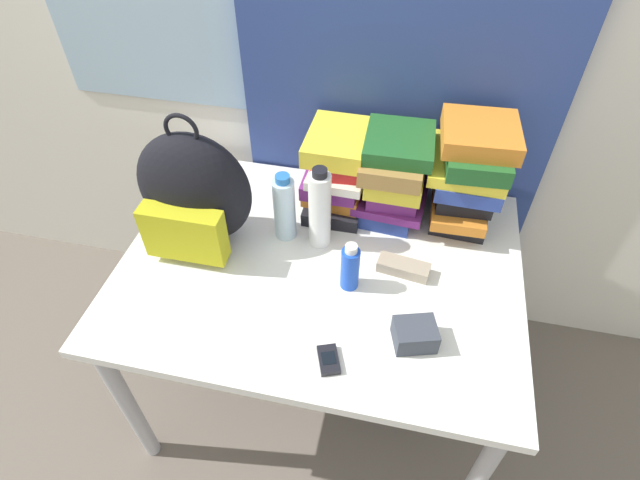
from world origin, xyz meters
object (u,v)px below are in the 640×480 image
sunscreen_bottle (350,267)px  backpack (194,193)px  book_stack_right (468,174)px  camera_pouch (415,334)px  book_stack_left (337,170)px  book_stack_center (394,174)px  sunglasses_case (403,267)px  cell_phone (329,360)px  sports_bottle (320,209)px  water_bottle (284,208)px

sunscreen_bottle → backpack: bearing=168.9°
book_stack_right → camera_pouch: 0.54m
camera_pouch → book_stack_left: bearing=120.8°
book_stack_center → sunglasses_case: 0.30m
cell_phone → backpack: bearing=143.3°
book_stack_left → book_stack_center: 0.18m
backpack → sports_bottle: size_ratio=1.55×
book_stack_right → sunscreen_bottle: (-0.30, -0.35, -0.11)m
book_stack_right → water_bottle: bearing=-160.1°
backpack → sunscreen_bottle: bearing=-11.1°
book_stack_left → camera_pouch: size_ratio=2.27×
book_stack_center → sunscreen_bottle: book_stack_center is taller
water_bottle → cell_phone: bearing=-62.0°
sports_bottle → book_stack_center: bearing=45.3°
book_stack_right → sunglasses_case: (-0.15, -0.27, -0.16)m
sports_bottle → sunglasses_case: bearing=-14.8°
book_stack_center → cell_phone: 0.63m
backpack → water_bottle: bearing=15.2°
water_bottle → backpack: bearing=-164.8°
book_stack_center → sports_bottle: bearing=-134.7°
book_stack_left → camera_pouch: 0.59m
water_bottle → cell_phone: 0.49m
backpack → water_bottle: (0.25, 0.07, -0.07)m
water_bottle → sunscreen_bottle: bearing=-35.2°
book_stack_left → water_bottle: (-0.13, -0.19, -0.02)m
backpack → book_stack_center: bearing=24.7°
water_bottle → sports_bottle: (0.11, -0.01, 0.02)m
backpack → book_stack_right: bearing=18.4°
camera_pouch → sunglasses_case: bearing=102.1°
book_stack_left → water_bottle: 0.23m
water_bottle → cell_phone: (0.22, -0.42, -0.10)m
book_stack_left → sunglasses_case: bearing=-46.9°
sunscreen_bottle → cell_phone: sunscreen_bottle is taller
cell_phone → book_stack_left: bearing=99.1°
sunscreen_bottle → sunglasses_case: sunscreen_bottle is taller
book_stack_left → sunglasses_case: book_stack_left is taller
water_bottle → sunglasses_case: size_ratio=1.48×
book_stack_left → camera_pouch: (0.30, -0.50, -0.10)m
water_bottle → sports_bottle: size_ratio=0.83×
sunscreen_bottle → book_stack_left: bearing=106.6°
sports_bottle → sunscreen_bottle: (0.12, -0.15, -0.06)m
sunscreen_bottle → water_bottle: bearing=144.8°
book_stack_center → sunscreen_bottle: 0.36m
book_stack_center → book_stack_right: size_ratio=0.84×
book_stack_center → book_stack_left: bearing=179.9°
book_stack_left → sunscreen_bottle: book_stack_left is taller
sunscreen_bottle → book_stack_center: bearing=77.7°
backpack → cell_phone: 0.61m
water_bottle → camera_pouch: bearing=-36.5°
book_stack_right → book_stack_left: bearing=-179.6°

